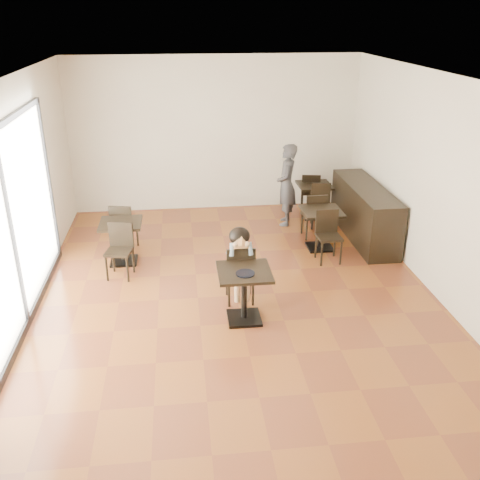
{
  "coord_description": "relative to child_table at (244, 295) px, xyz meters",
  "views": [
    {
      "loc": [
        -0.77,
        -7.08,
        4.01
      ],
      "look_at": [
        0.04,
        -0.18,
        1.0
      ],
      "focal_mm": 40.0,
      "sensor_mm": 36.0,
      "label": 1
    }
  ],
  "objects": [
    {
      "name": "floor",
      "position": [
        -0.04,
        0.68,
        -0.38
      ],
      "size": [
        6.0,
        8.0,
        0.01
      ],
      "primitive_type": "cube",
      "color": "brown",
      "rests_on": "ground"
    },
    {
      "name": "ceiling",
      "position": [
        -0.04,
        0.68,
        2.82
      ],
      "size": [
        6.0,
        8.0,
        0.01
      ],
      "primitive_type": "cube",
      "color": "white",
      "rests_on": "floor"
    },
    {
      "name": "wall_back",
      "position": [
        -0.04,
        4.68,
        1.22
      ],
      "size": [
        6.0,
        0.01,
        3.2
      ],
      "primitive_type": "cube",
      "color": "silver",
      "rests_on": "floor"
    },
    {
      "name": "wall_front",
      "position": [
        -0.04,
        -3.32,
        1.22
      ],
      "size": [
        6.0,
        0.01,
        3.2
      ],
      "primitive_type": "cube",
      "color": "silver",
      "rests_on": "floor"
    },
    {
      "name": "wall_left",
      "position": [
        -3.04,
        0.68,
        1.22
      ],
      "size": [
        0.01,
        8.0,
        3.2
      ],
      "primitive_type": "cube",
      "color": "silver",
      "rests_on": "floor"
    },
    {
      "name": "wall_right",
      "position": [
        2.96,
        0.68,
        1.22
      ],
      "size": [
        0.01,
        8.0,
        3.2
      ],
      "primitive_type": "cube",
      "color": "silver",
      "rests_on": "floor"
    },
    {
      "name": "storefront_window",
      "position": [
        -3.01,
        0.18,
        1.02
      ],
      "size": [
        0.04,
        4.5,
        2.6
      ],
      "primitive_type": "cube",
      "color": "white",
      "rests_on": "floor"
    },
    {
      "name": "child_table",
      "position": [
        0.0,
        0.0,
        0.0
      ],
      "size": [
        0.72,
        0.72,
        0.76
      ],
      "primitive_type": null,
      "color": "black",
      "rests_on": "floor"
    },
    {
      "name": "child_chair",
      "position": [
        0.0,
        0.55,
        0.08
      ],
      "size": [
        0.41,
        0.41,
        0.92
      ],
      "primitive_type": null,
      "rotation": [
        0.0,
        0.0,
        3.14
      ],
      "color": "black",
      "rests_on": "floor"
    },
    {
      "name": "child",
      "position": [
        0.0,
        0.55,
        0.2
      ],
      "size": [
        0.41,
        0.58,
        1.16
      ],
      "primitive_type": null,
      "color": "gray",
      "rests_on": "child_chair"
    },
    {
      "name": "plate",
      "position": [
        0.0,
        -0.1,
        0.39
      ],
      "size": [
        0.26,
        0.26,
        0.02
      ],
      "primitive_type": "cylinder",
      "color": "black",
      "rests_on": "child_table"
    },
    {
      "name": "pizza_slice",
      "position": [
        0.0,
        0.36,
        0.62
      ],
      "size": [
        0.27,
        0.21,
        0.06
      ],
      "primitive_type": null,
      "color": "#E5D278",
      "rests_on": "child"
    },
    {
      "name": "adult_patron",
      "position": [
        1.28,
        3.53,
        0.43
      ],
      "size": [
        0.5,
        0.66,
        1.63
      ],
      "primitive_type": "imported",
      "rotation": [
        0.0,
        0.0,
        -1.76
      ],
      "color": "#3D3E43",
      "rests_on": "floor"
    },
    {
      "name": "cafe_table_mid",
      "position": [
        1.67,
        2.26,
        -0.01
      ],
      "size": [
        0.72,
        0.72,
        0.73
      ],
      "primitive_type": null,
      "rotation": [
        0.0,
        0.0,
        0.04
      ],
      "color": "black",
      "rests_on": "floor"
    },
    {
      "name": "cafe_table_left",
      "position": [
        -1.83,
        2.08,
        -0.02
      ],
      "size": [
        0.82,
        0.82,
        0.73
      ],
      "primitive_type": null,
      "rotation": [
        0.0,
        0.0,
        -0.21
      ],
      "color": "black",
      "rests_on": "floor"
    },
    {
      "name": "cafe_table_back",
      "position": [
        1.93,
        3.83,
        -0.03
      ],
      "size": [
        0.79,
        0.79,
        0.71
      ],
      "primitive_type": null,
      "rotation": [
        0.0,
        0.0,
        -0.19
      ],
      "color": "black",
      "rests_on": "floor"
    },
    {
      "name": "chair_mid_a",
      "position": [
        1.67,
        2.81,
        0.06
      ],
      "size": [
        0.41,
        0.41,
        0.88
      ],
      "primitive_type": null,
      "rotation": [
        0.0,
        0.0,
        3.19
      ],
      "color": "black",
      "rests_on": "floor"
    },
    {
      "name": "chair_mid_b",
      "position": [
        1.67,
        1.71,
        0.06
      ],
      "size": [
        0.41,
        0.41,
        0.88
      ],
      "primitive_type": null,
      "rotation": [
        0.0,
        0.0,
        0.04
      ],
      "color": "black",
      "rests_on": "floor"
    },
    {
      "name": "chair_left_a",
      "position": [
        -1.83,
        2.63,
        0.06
      ],
      "size": [
        0.47,
        0.47,
        0.88
      ],
      "primitive_type": null,
      "rotation": [
        0.0,
        0.0,
        2.93
      ],
      "color": "black",
      "rests_on": "floor"
    },
    {
      "name": "chair_left_b",
      "position": [
        -1.83,
        1.53,
        0.06
      ],
      "size": [
        0.47,
        0.47,
        0.88
      ],
      "primitive_type": null,
      "rotation": [
        0.0,
        0.0,
        -0.21
      ],
      "color": "black",
      "rests_on": "floor"
    },
    {
      "name": "chair_back_a",
      "position": [
        1.93,
        4.18,
        0.05
      ],
      "size": [
        0.45,
        0.45,
        0.86
      ],
      "primitive_type": null,
      "rotation": [
        0.0,
        0.0,
        2.95
      ],
      "color": "black",
      "rests_on": "floor"
    },
    {
      "name": "chair_back_b",
      "position": [
        1.93,
        3.28,
        0.05
      ],
      "size": [
        0.45,
        0.45,
        0.86
      ],
      "primitive_type": null,
      "rotation": [
        0.0,
        0.0,
        -0.19
      ],
      "color": "black",
      "rests_on": "floor"
    },
    {
      "name": "service_counter",
      "position": [
        2.61,
        2.68,
        0.12
      ],
      "size": [
        0.6,
        2.4,
        1.0
      ],
      "primitive_type": "cube",
      "color": "black",
      "rests_on": "floor"
    }
  ]
}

